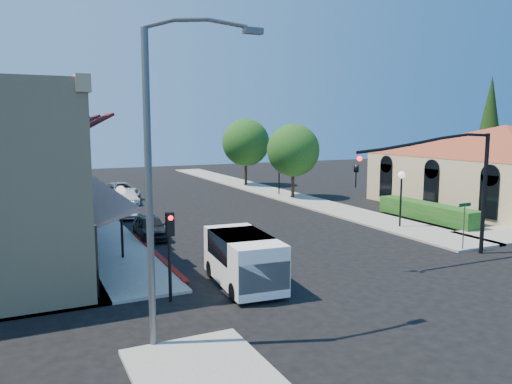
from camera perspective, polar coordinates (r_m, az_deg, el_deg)
name	(u,v)px	position (r m, az deg, el deg)	size (l,w,h in m)	color
ground	(372,283)	(21.20, 13.12, -10.13)	(120.00, 120.00, 0.00)	black
sidewalk_left	(76,203)	(43.35, -19.92, -1.18)	(3.50, 50.00, 0.12)	gray
sidewalk_right	(267,191)	(48.21, 1.23, 0.15)	(3.50, 50.00, 0.12)	gray
curb_red_strip	(156,256)	(25.23, -11.36, -7.18)	(0.25, 10.00, 0.06)	maroon
mission_building	(504,158)	(44.18, 26.47, 3.46)	(30.12, 30.12, 6.40)	#D1BA8A
hedge	(427,221)	(35.32, 18.92, -3.17)	(1.40, 8.00, 1.10)	#154B15
conifer_far	(490,125)	(52.85, 25.13, 6.94)	(3.20, 3.20, 11.00)	black
street_tree_a	(293,150)	(43.46, 4.27, 4.77)	(4.56, 4.56, 6.48)	black
street_tree_b	(246,143)	(52.36, -1.18, 5.68)	(4.94, 4.94, 7.02)	black
signal_mast_arm	(454,174)	(25.42, 21.68, 1.90)	(8.01, 0.39, 6.00)	black
secondary_signal	(170,240)	(18.21, -9.82, -5.43)	(0.28, 0.42, 3.32)	black
cobra_streetlight	(161,166)	(14.20, -10.83, 2.91)	(3.60, 0.25, 9.31)	#595B5E
street_name_sign	(464,218)	(27.41, 22.70, -2.81)	(0.80, 0.06, 2.50)	#595B5E
lamppost_left_near	(121,203)	(24.35, -15.19, -1.26)	(0.44, 0.44, 3.57)	black
lamppost_left_far	(85,176)	(38.11, -18.99, 1.76)	(0.44, 0.44, 3.57)	black
lamppost_right_near	(401,185)	(32.02, 16.28, 0.80)	(0.44, 0.44, 3.57)	black
lamppost_right_far	(279,166)	(45.16, 2.66, 3.04)	(0.44, 0.44, 3.57)	black
white_van	(244,257)	(20.01, -1.40, -7.42)	(2.40, 4.82, 2.07)	white
parked_car_a	(150,227)	(29.03, -12.00, -3.90)	(1.55, 3.85, 1.31)	black
parked_car_b	(126,209)	(35.78, -14.62, -1.95)	(1.19, 3.42, 1.13)	#BBBDC1
parked_car_c	(129,197)	(41.87, -14.30, -0.59)	(1.51, 3.71, 1.08)	white
parked_car_d	(121,190)	(45.19, -15.16, 0.17)	(2.29, 4.97, 1.38)	#9B9D9F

